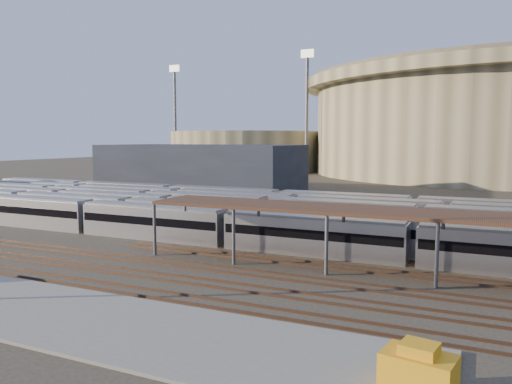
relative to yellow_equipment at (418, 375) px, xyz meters
The scene contains 12 objects.
ground 24.67m from the yellow_equipment, 138.65° to the left, with size 420.00×420.00×0.00m, color #383026.
apron 23.56m from the yellow_equipment, behind, with size 50.00×9.00×0.20m, color gray.
subway_trains 40.67m from the yellow_equipment, 121.19° to the left, with size 120.42×23.90×3.60m.
inspection_shed 20.94m from the yellow_equipment, 80.21° to the left, with size 60.30×6.00×5.30m.
empty_tracks 21.69m from the yellow_equipment, 148.62° to the left, with size 170.00×9.62×0.18m.
stadium 157.17m from the yellow_equipment, 87.62° to the left, with size 124.00×124.00×32.50m.
secondary_arena 166.12m from the yellow_equipment, 118.22° to the left, with size 56.00×56.00×14.00m, color tan.
service_building 89.21m from the yellow_equipment, 126.89° to the left, with size 42.00×20.00×10.00m, color #1E232D.
floodlight_0 136.68m from the yellow_equipment, 111.01° to the left, with size 4.00×1.00×38.40m.
floodlight_1 172.24m from the yellow_equipment, 127.21° to the left, with size 4.00×1.00×38.40m.
floodlight_3 179.63m from the yellow_equipment, 99.18° to the left, with size 4.00×1.00×38.40m.
yellow_equipment is the anchor object (origin of this frame).
Camera 1 is at (20.69, -37.66, 11.16)m, focal length 35.00 mm.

